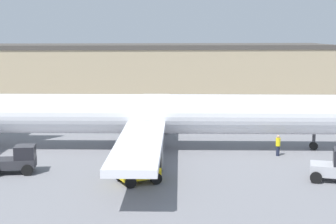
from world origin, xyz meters
TOP-DOWN VIEW (x-y plane):
  - ground_plane at (0.00, 0.00)m, footprint 400.00×400.00m
  - terminal_building at (-10.55, 38.18)m, footprint 77.42×11.95m
  - airplane at (-1.03, 0.09)m, footprint 42.43×34.22m
  - ground_crew_worker at (9.05, -3.09)m, footprint 0.39×0.39m
  - baggage_tug at (10.96, -10.47)m, footprint 3.28×2.90m
  - belt_loader_truck at (-2.54, -9.92)m, footprint 3.29×2.96m
  - pushback_tug at (-11.67, -6.95)m, footprint 3.37×2.04m

SIDE VIEW (x-z plane):
  - ground_plane at x=0.00m, z-range 0.00..0.00m
  - ground_crew_worker at x=9.05m, z-range 0.06..1.84m
  - pushback_tug at x=-11.67m, z-range -0.06..2.00m
  - belt_loader_truck at x=-2.54m, z-range -0.04..2.06m
  - baggage_tug at x=10.96m, z-range -0.09..2.21m
  - airplane at x=-1.03m, z-range -2.52..8.71m
  - terminal_building at x=-10.55m, z-range 0.01..8.17m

